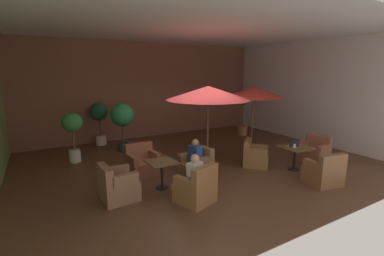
% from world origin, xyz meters
% --- Properties ---
extents(ground_plane, '(10.73, 8.50, 0.02)m').
position_xyz_m(ground_plane, '(0.00, 0.00, -0.01)').
color(ground_plane, brown).
extents(wall_back_brick, '(10.73, 0.08, 4.06)m').
position_xyz_m(wall_back_brick, '(0.00, 4.21, 2.03)').
color(wall_back_brick, brown).
rests_on(wall_back_brick, ground_plane).
extents(wall_right_plain, '(0.08, 8.50, 4.06)m').
position_xyz_m(wall_right_plain, '(5.33, 0.00, 2.03)').
color(wall_right_plain, silver).
rests_on(wall_right_plain, ground_plane).
extents(ceiling_slab, '(10.73, 8.50, 0.06)m').
position_xyz_m(ceiling_slab, '(0.00, 0.00, 4.09)').
color(ceiling_slab, silver).
rests_on(ceiling_slab, wall_back_brick).
extents(cafe_table_front_left, '(0.77, 0.77, 0.70)m').
position_xyz_m(cafe_table_front_left, '(2.13, -1.93, 0.57)').
color(cafe_table_front_left, black).
rests_on(cafe_table_front_left, ground_plane).
extents(armchair_front_left_north, '(1.02, 1.02, 0.81)m').
position_xyz_m(armchair_front_left_north, '(1.37, -1.09, 0.30)').
color(armchair_front_left_north, olive).
rests_on(armchair_front_left_north, ground_plane).
extents(armchair_front_left_east, '(0.88, 0.88, 0.87)m').
position_xyz_m(armchair_front_left_east, '(1.90, -3.05, 0.32)').
color(armchair_front_left_east, brown).
rests_on(armchair_front_left_east, ground_plane).
extents(armchair_front_left_south, '(0.88, 0.91, 0.84)m').
position_xyz_m(armchair_front_left_south, '(3.26, -1.75, 0.31)').
color(armchair_front_left_south, '#925343').
rests_on(armchair_front_left_south, ground_plane).
extents(cafe_table_front_right, '(0.70, 0.70, 0.70)m').
position_xyz_m(cafe_table_front_right, '(-1.79, -1.19, 0.55)').
color(cafe_table_front_right, black).
rests_on(cafe_table_front_right, ground_plane).
extents(armchair_front_right_north, '(0.83, 0.86, 0.84)m').
position_xyz_m(armchair_front_right_north, '(-0.68, -1.00, 0.31)').
color(armchair_front_right_north, brown).
rests_on(armchair_front_right_north, ground_plane).
extents(armchair_front_right_east, '(0.86, 0.79, 0.86)m').
position_xyz_m(armchair_front_right_east, '(-1.88, -0.06, 0.31)').
color(armchair_front_right_east, brown).
rests_on(armchair_front_right_east, ground_plane).
extents(armchair_front_right_south, '(0.81, 0.77, 0.85)m').
position_xyz_m(armchair_front_right_south, '(-2.91, -1.27, 0.33)').
color(armchair_front_right_south, '#8D5F46').
rests_on(armchair_front_right_south, ground_plane).
extents(armchair_front_right_west, '(0.92, 0.92, 0.90)m').
position_xyz_m(armchair_front_right_west, '(-1.43, -2.26, 0.33)').
color(armchair_front_right_west, brown).
rests_on(armchair_front_right_west, ground_plane).
extents(patio_umbrella_tall_red, '(2.29, 2.29, 2.28)m').
position_xyz_m(patio_umbrella_tall_red, '(2.79, 0.64, 2.08)').
color(patio_umbrella_tall_red, '#2D2D2D').
rests_on(patio_umbrella_tall_red, ground_plane).
extents(patio_umbrella_center_beige, '(2.69, 2.69, 2.40)m').
position_xyz_m(patio_umbrella_center_beige, '(0.47, 0.20, 2.18)').
color(patio_umbrella_center_beige, '#2D2D2D').
rests_on(patio_umbrella_center_beige, ground_plane).
extents(potted_tree_left_corner, '(0.84, 0.84, 1.76)m').
position_xyz_m(potted_tree_left_corner, '(-1.70, 2.47, 1.25)').
color(potted_tree_left_corner, '#363337').
rests_on(potted_tree_left_corner, ground_plane).
extents(potted_tree_mid_left, '(0.62, 0.62, 1.62)m').
position_xyz_m(potted_tree_mid_left, '(-3.40, 2.05, 1.11)').
color(potted_tree_mid_left, beige).
rests_on(potted_tree_mid_left, ground_plane).
extents(potted_tree_mid_right, '(0.63, 0.63, 2.00)m').
position_xyz_m(potted_tree_mid_right, '(3.73, 2.29, 1.34)').
color(potted_tree_mid_right, '#AF6B45').
rests_on(potted_tree_mid_right, ground_plane).
extents(potted_tree_right_corner, '(0.66, 0.66, 1.65)m').
position_xyz_m(potted_tree_right_corner, '(-2.23, 3.77, 1.13)').
color(potted_tree_right_corner, beige).
rests_on(potted_tree_right_corner, ground_plane).
extents(patron_blue_shirt, '(0.38, 0.30, 0.68)m').
position_xyz_m(patron_blue_shirt, '(-1.45, -2.22, 0.74)').
color(patron_blue_shirt, silver).
rests_on(patron_blue_shirt, ground_plane).
extents(patron_by_window, '(0.27, 0.40, 0.68)m').
position_xyz_m(patron_by_window, '(-0.72, -1.01, 0.71)').
color(patron_by_window, '#284897').
rests_on(patron_by_window, ground_plane).
extents(iced_drink_cup, '(0.08, 0.08, 0.11)m').
position_xyz_m(iced_drink_cup, '(2.03, -1.98, 0.75)').
color(iced_drink_cup, silver).
rests_on(iced_drink_cup, cafe_table_front_left).
extents(open_laptop, '(0.36, 0.31, 0.20)m').
position_xyz_m(open_laptop, '(2.06, -1.90, 0.75)').
color(open_laptop, '#9EA0A5').
rests_on(open_laptop, cafe_table_front_left).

